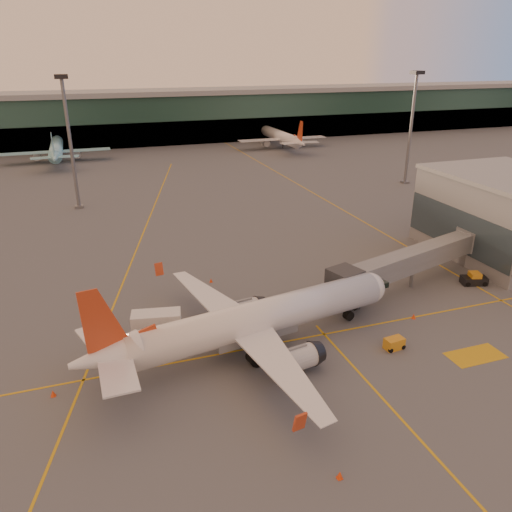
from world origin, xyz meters
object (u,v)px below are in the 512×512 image
object	(u,v)px
gpu_cart	(394,344)
catering_truck	(158,327)
main_airplane	(252,322)
pushback_tug	(474,279)

from	to	relation	value
gpu_cart	catering_truck	bearing A→B (deg)	153.62
main_airplane	gpu_cart	xyz separation A→B (m)	(14.42, -4.59, -2.91)
main_airplane	catering_truck	bearing A→B (deg)	145.28
catering_truck	main_airplane	bearing A→B (deg)	-14.25
main_airplane	catering_truck	distance (m)	10.15
main_airplane	pushback_tug	distance (m)	34.41
gpu_cart	pushback_tug	size ratio (longest dim) A/B	0.60
catering_truck	pushback_tug	size ratio (longest dim) A/B	1.49
catering_truck	pushback_tug	xyz separation A→B (m)	(42.96, 1.33, -1.57)
catering_truck	pushback_tug	bearing A→B (deg)	12.62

